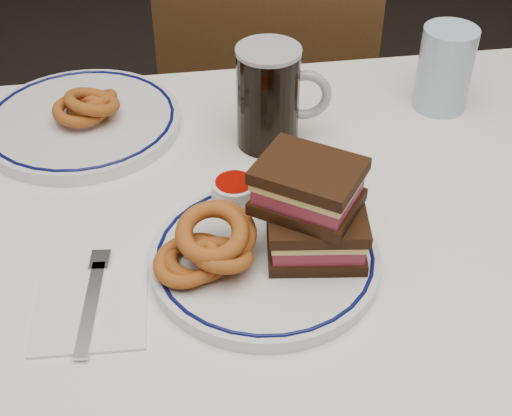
{
  "coord_description": "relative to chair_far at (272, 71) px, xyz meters",
  "views": [
    {
      "loc": [
        -0.07,
        -0.67,
        1.35
      ],
      "look_at": [
        0.03,
        -0.03,
        0.82
      ],
      "focal_mm": 50.0,
      "sensor_mm": 36.0,
      "label": 1
    }
  ],
  "objects": [
    {
      "name": "dining_table",
      "position": [
        -0.19,
        -0.78,
        0.1
      ],
      "size": [
        1.27,
        0.87,
        0.75
      ],
      "color": "silver",
      "rests_on": "floor"
    },
    {
      "name": "chair_far",
      "position": [
        0.0,
        0.0,
        0.0
      ],
      "size": [
        0.57,
        0.57,
        1.0
      ],
      "color": "#402514",
      "rests_on": "floor"
    },
    {
      "name": "main_plate",
      "position": [
        -0.15,
        -0.84,
        0.22
      ],
      "size": [
        0.28,
        0.28,
        0.02
      ],
      "color": "silver",
      "rests_on": "dining_table"
    },
    {
      "name": "reuben_sandwich",
      "position": [
        -0.1,
        -0.84,
        0.28
      ],
      "size": [
        0.15,
        0.14,
        0.12
      ],
      "color": "black",
      "rests_on": "main_plate"
    },
    {
      "name": "onion_rings_main",
      "position": [
        -0.22,
        -0.85,
        0.25
      ],
      "size": [
        0.13,
        0.11,
        0.07
      ],
      "color": "brown",
      "rests_on": "main_plate"
    },
    {
      "name": "ketchup_ramekin",
      "position": [
        -0.18,
        -0.74,
        0.24
      ],
      "size": [
        0.06,
        0.06,
        0.04
      ],
      "color": "silver",
      "rests_on": "main_plate"
    },
    {
      "name": "beer_mug",
      "position": [
        -0.1,
        -0.58,
        0.28
      ],
      "size": [
        0.14,
        0.09,
        0.15
      ],
      "color": "black",
      "rests_on": "dining_table"
    },
    {
      "name": "water_glass",
      "position": [
        0.18,
        -0.52,
        0.27
      ],
      "size": [
        0.08,
        0.08,
        0.13
      ],
      "primitive_type": "cylinder",
      "color": "#A8BFD9",
      "rests_on": "dining_table"
    },
    {
      "name": "far_plate",
      "position": [
        -0.38,
        -0.5,
        0.22
      ],
      "size": [
        0.3,
        0.3,
        0.02
      ],
      "color": "silver",
      "rests_on": "dining_table"
    },
    {
      "name": "onion_rings_far",
      "position": [
        -0.37,
        -0.5,
        0.24
      ],
      "size": [
        0.1,
        0.12,
        0.08
      ],
      "color": "brown",
      "rests_on": "far_plate"
    },
    {
      "name": "napkin_fork",
      "position": [
        -0.36,
        -0.88,
        0.21
      ],
      "size": [
        0.13,
        0.17,
        0.01
      ],
      "color": "white",
      "rests_on": "dining_table"
    }
  ]
}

